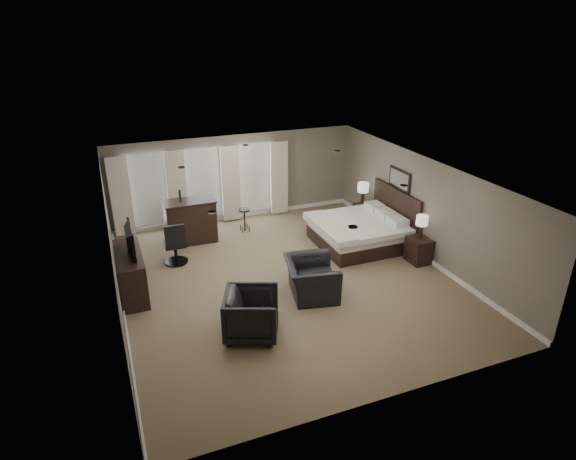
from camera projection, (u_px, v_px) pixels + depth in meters
name	position (u px, v px, depth m)	size (l,w,h in m)	color
room	(286.00, 230.00, 10.96)	(7.60, 8.60, 2.64)	#706047
window_bay	(204.00, 186.00, 14.16)	(5.25, 0.20, 2.30)	silver
bed	(360.00, 220.00, 12.98)	(2.31, 2.20, 1.47)	silver
nightstand_near	(419.00, 250.00, 12.21)	(0.49, 0.59, 0.65)	black
nightstand_far	(362.00, 213.00, 14.70)	(0.40, 0.49, 0.53)	black
lamp_near	(421.00, 227.00, 11.96)	(0.30, 0.30, 0.62)	beige
lamp_far	(363.00, 194.00, 14.46)	(0.34, 0.34, 0.70)	beige
wall_art	(399.00, 179.00, 12.95)	(0.04, 0.96, 0.56)	slate
dresser	(131.00, 274.00, 10.72)	(0.56, 1.73, 1.01)	black
tv	(128.00, 250.00, 10.49)	(1.10, 0.64, 0.14)	black
armchair_near	(311.00, 273.00, 10.66)	(1.26, 0.82, 1.10)	black
armchair_far	(252.00, 312.00, 9.28)	(1.01, 0.94, 1.04)	black
bar_counter	(191.00, 221.00, 13.23)	(1.39, 0.73, 1.22)	black
bar_stool_left	(188.00, 220.00, 13.76)	(0.40, 0.40, 0.84)	black
bar_stool_right	(245.00, 220.00, 13.98)	(0.33, 0.33, 0.69)	black
desk_chair	(175.00, 242.00, 12.06)	(0.58, 0.58, 1.14)	black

